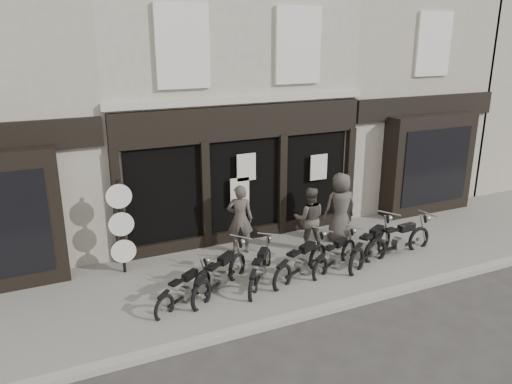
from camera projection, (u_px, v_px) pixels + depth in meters
name	position (u px, v px, depth m)	size (l,w,h in m)	color
ground_plane	(295.00, 287.00, 11.74)	(90.00, 90.00, 0.00)	#2D2B28
pavement	(277.00, 269.00, 12.50)	(30.00, 4.20, 0.12)	#67635A
kerb	(323.00, 310.00, 10.64)	(30.00, 0.25, 0.13)	gray
central_building	(206.00, 88.00, 15.66)	(7.30, 6.22, 8.34)	#A9A390
neighbour_right	(371.00, 82.00, 18.18)	(5.60, 6.73, 8.34)	gray
motorcycle_0	(185.00, 292.00, 10.79)	(1.65, 1.25, 0.90)	black
motorcycle_1	(221.00, 277.00, 11.27)	(1.93, 1.60, 1.08)	black
motorcycle_2	(260.00, 271.00, 11.67)	(1.48, 1.75, 0.99)	black
motorcycle_3	(301.00, 264.00, 11.96)	(2.02, 1.22, 1.04)	black
motorcycle_4	(335.00, 257.00, 12.40)	(1.85, 1.12, 0.96)	black
motorcycle_5	(371.00, 248.00, 12.76)	(2.18, 1.40, 1.14)	black
motorcycle_6	(398.00, 243.00, 13.15)	(2.31, 0.63, 1.10)	black
man_left	(240.00, 219.00, 13.10)	(0.68, 0.45, 1.86)	#423C36
man_centre	(309.00, 218.00, 13.33)	(0.84, 0.65, 1.72)	#423E36
man_right	(340.00, 207.00, 13.89)	(0.95, 0.62, 1.94)	#3F3A35
advert_sign_post	(122.00, 231.00, 11.87)	(0.60, 0.38, 2.46)	black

